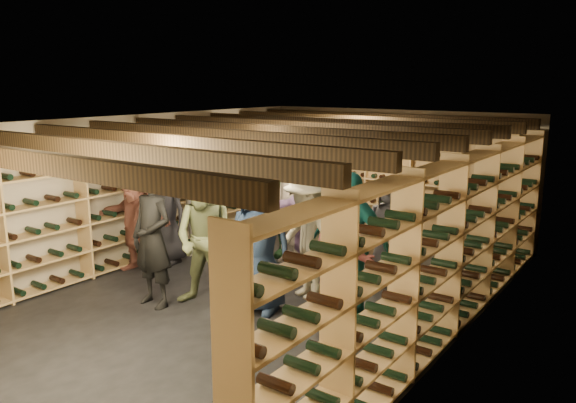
{
  "coord_description": "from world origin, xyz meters",
  "views": [
    {
      "loc": [
        4.65,
        -6.09,
        2.92
      ],
      "look_at": [
        0.16,
        0.2,
        1.27
      ],
      "focal_mm": 35.0,
      "sensor_mm": 36.0,
      "label": 1
    }
  ],
  "objects_px": {
    "crate_stack_left": "(371,239)",
    "person_8": "(342,265)",
    "person_5": "(137,221)",
    "person_2": "(206,239)",
    "crate_loose": "(345,250)",
    "person_11": "(310,220)",
    "crate_stack_right": "(386,252)",
    "person_0": "(165,211)",
    "person_10": "(273,207)",
    "person_1": "(152,238)",
    "person_7": "(290,208)",
    "person_3": "(307,236)",
    "person_4": "(350,242)",
    "person_6": "(259,243)",
    "person_9": "(194,202)",
    "person_12": "(390,229)"
  },
  "relations": [
    {
      "from": "person_12",
      "to": "crate_stack_left",
      "type": "bearing_deg",
      "value": 121.76
    },
    {
      "from": "crate_loose",
      "to": "person_3",
      "type": "relative_size",
      "value": 0.29
    },
    {
      "from": "person_11",
      "to": "crate_stack_right",
      "type": "bearing_deg",
      "value": 71.7
    },
    {
      "from": "person_0",
      "to": "person_11",
      "type": "distance_m",
      "value": 2.53
    },
    {
      "from": "crate_loose",
      "to": "person_1",
      "type": "bearing_deg",
      "value": -105.83
    },
    {
      "from": "crate_loose",
      "to": "person_0",
      "type": "relative_size",
      "value": 0.29
    },
    {
      "from": "person_4",
      "to": "person_5",
      "type": "xyz_separation_m",
      "value": [
        -3.44,
        -0.6,
        -0.1
      ]
    },
    {
      "from": "crate_stack_right",
      "to": "person_2",
      "type": "height_order",
      "value": "person_2"
    },
    {
      "from": "crate_stack_right",
      "to": "person_10",
      "type": "distance_m",
      "value": 2.02
    },
    {
      "from": "person_3",
      "to": "crate_stack_left",
      "type": "bearing_deg",
      "value": 113.79
    },
    {
      "from": "person_0",
      "to": "person_6",
      "type": "xyz_separation_m",
      "value": [
        2.49,
        -0.67,
        0.04
      ]
    },
    {
      "from": "person_0",
      "to": "person_5",
      "type": "bearing_deg",
      "value": -99.5
    },
    {
      "from": "person_7",
      "to": "person_10",
      "type": "bearing_deg",
      "value": 175.38
    },
    {
      "from": "person_4",
      "to": "person_7",
      "type": "height_order",
      "value": "person_7"
    },
    {
      "from": "person_2",
      "to": "person_7",
      "type": "distance_m",
      "value": 2.06
    },
    {
      "from": "crate_stack_left",
      "to": "person_6",
      "type": "bearing_deg",
      "value": -93.62
    },
    {
      "from": "person_7",
      "to": "person_11",
      "type": "xyz_separation_m",
      "value": [
        0.76,
        -0.56,
        0.01
      ]
    },
    {
      "from": "crate_loose",
      "to": "person_2",
      "type": "height_order",
      "value": "person_2"
    },
    {
      "from": "crate_loose",
      "to": "person_4",
      "type": "xyz_separation_m",
      "value": [
        1.2,
        -2.0,
        0.82
      ]
    },
    {
      "from": "person_1",
      "to": "person_11",
      "type": "distance_m",
      "value": 2.26
    },
    {
      "from": "person_1",
      "to": "crate_loose",
      "type": "bearing_deg",
      "value": 76.18
    },
    {
      "from": "person_4",
      "to": "person_9",
      "type": "distance_m",
      "value": 3.3
    },
    {
      "from": "person_4",
      "to": "person_10",
      "type": "height_order",
      "value": "person_4"
    },
    {
      "from": "crate_stack_right",
      "to": "person_11",
      "type": "relative_size",
      "value": 0.3
    },
    {
      "from": "person_3",
      "to": "person_8",
      "type": "relative_size",
      "value": 1.08
    },
    {
      "from": "crate_stack_left",
      "to": "person_8",
      "type": "relative_size",
      "value": 0.42
    },
    {
      "from": "crate_loose",
      "to": "person_7",
      "type": "relative_size",
      "value": 0.27
    },
    {
      "from": "person_1",
      "to": "crate_stack_left",
      "type": "bearing_deg",
      "value": 69.76
    },
    {
      "from": "person_0",
      "to": "person_11",
      "type": "bearing_deg",
      "value": 6.45
    },
    {
      "from": "person_2",
      "to": "crate_loose",
      "type": "bearing_deg",
      "value": 63.42
    },
    {
      "from": "person_5",
      "to": "person_10",
      "type": "distance_m",
      "value": 2.25
    },
    {
      "from": "person_5",
      "to": "person_11",
      "type": "bearing_deg",
      "value": 15.73
    },
    {
      "from": "person_10",
      "to": "person_7",
      "type": "bearing_deg",
      "value": -39.46
    },
    {
      "from": "person_5",
      "to": "person_9",
      "type": "xyz_separation_m",
      "value": [
        0.18,
        1.08,
        0.13
      ]
    },
    {
      "from": "person_8",
      "to": "person_6",
      "type": "bearing_deg",
      "value": 162.89
    },
    {
      "from": "crate_loose",
      "to": "person_6",
      "type": "distance_m",
      "value": 2.85
    },
    {
      "from": "person_4",
      "to": "person_1",
      "type": "bearing_deg",
      "value": -148.5
    },
    {
      "from": "person_4",
      "to": "person_5",
      "type": "height_order",
      "value": "person_4"
    },
    {
      "from": "person_9",
      "to": "crate_stack_left",
      "type": "bearing_deg",
      "value": 21.86
    },
    {
      "from": "person_6",
      "to": "person_7",
      "type": "xyz_separation_m",
      "value": [
        -0.78,
        1.78,
        0.03
      ]
    },
    {
      "from": "person_6",
      "to": "person_12",
      "type": "distance_m",
      "value": 2.19
    },
    {
      "from": "crate_stack_right",
      "to": "person_11",
      "type": "bearing_deg",
      "value": -114.32
    },
    {
      "from": "person_0",
      "to": "person_1",
      "type": "relative_size",
      "value": 0.94
    },
    {
      "from": "person_11",
      "to": "crate_loose",
      "type": "bearing_deg",
      "value": 105.56
    },
    {
      "from": "person_4",
      "to": "person_8",
      "type": "bearing_deg",
      "value": -70.4
    },
    {
      "from": "person_7",
      "to": "crate_stack_right",
      "type": "bearing_deg",
      "value": 48.2
    },
    {
      "from": "person_0",
      "to": "person_4",
      "type": "distance_m",
      "value": 3.41
    },
    {
      "from": "person_8",
      "to": "person_5",
      "type": "bearing_deg",
      "value": 156.71
    },
    {
      "from": "person_6",
      "to": "person_7",
      "type": "relative_size",
      "value": 0.97
    },
    {
      "from": "crate_stack_right",
      "to": "person_2",
      "type": "xyz_separation_m",
      "value": [
        -1.23,
        -2.81,
        0.65
      ]
    }
  ]
}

